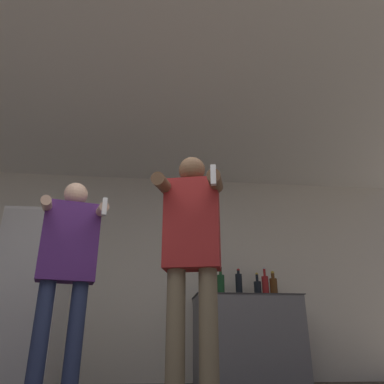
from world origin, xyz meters
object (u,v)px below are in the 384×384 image
refrigerator (32,295)px  bottle_green_wine (258,288)px  bottle_red_label (265,285)px  bottle_brown_liquor (274,286)px  bottle_clear_vodka (221,284)px  person_woman_foreground (192,248)px  person_man_side (67,261)px  bottle_amber_bourbon (239,284)px

refrigerator → bottle_green_wine: refrigerator is taller
bottle_red_label → bottle_brown_liquor: bottle_red_label is taller
refrigerator → bottle_brown_liquor: bearing=1.2°
bottle_green_wine → refrigerator: bearing=-178.7°
bottle_red_label → bottle_green_wine: 0.10m
refrigerator → bottle_brown_liquor: size_ratio=6.03×
bottle_brown_liquor → bottle_clear_vodka: bearing=-180.0°
bottle_red_label → bottle_clear_vodka: 0.55m
bottle_clear_vodka → bottle_green_wine: bearing=0.0°
bottle_clear_vodka → person_woman_foreground: (-0.54, -1.88, -0.03)m
refrigerator → person_man_side: 1.49m
refrigerator → bottle_green_wine: 2.59m
refrigerator → bottle_green_wine: size_ratio=6.53×
refrigerator → person_woman_foreground: (1.60, -1.82, 0.13)m
bottle_green_wine → bottle_brown_liquor: bearing=0.0°
bottle_brown_liquor → bottle_red_label: bearing=-180.0°
person_woman_foreground → refrigerator: bearing=131.4°
bottle_red_label → person_man_side: (-2.05, -1.39, -0.04)m
bottle_red_label → person_woman_foreground: (-1.08, -1.88, -0.03)m
refrigerator → person_woman_foreground: refrigerator is taller
refrigerator → bottle_amber_bourbon: bearing=1.4°
bottle_clear_vodka → bottle_brown_liquor: size_ratio=1.14×
bottle_amber_bourbon → person_woman_foreground: size_ratio=0.18×
bottle_amber_bourbon → person_woman_foreground: person_woman_foreground is taller
bottle_amber_bourbon → person_man_side: 2.21m
refrigerator → person_man_side: bearing=-64.3°
bottle_green_wine → bottle_clear_vodka: bearing=-180.0°
bottle_amber_bourbon → bottle_brown_liquor: bottle_amber_bourbon is taller
refrigerator → bottle_red_label: size_ratio=5.27×
refrigerator → bottle_green_wine: bearing=1.3°
bottle_red_label → bottle_amber_bourbon: bottle_red_label is taller
person_woman_foreground → bottle_brown_liquor: bearing=57.7°
bottle_amber_bourbon → person_man_side: (-1.72, -1.39, -0.05)m
bottle_clear_vodka → person_woman_foreground: bearing=-106.0°
bottle_amber_bourbon → person_woman_foreground: (-0.76, -1.88, -0.03)m
bottle_red_label → bottle_brown_liquor: 0.10m
refrigerator → bottle_brown_liquor: refrigerator is taller
bottle_red_label → bottle_brown_liquor: size_ratio=1.14×
bottle_clear_vodka → person_man_side: (-1.50, -1.39, -0.05)m
bottle_clear_vodka → bottle_green_wine: size_ratio=1.23×
bottle_red_label → refrigerator: bearing=-178.8°
bottle_green_wine → bottle_red_label: bearing=0.0°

